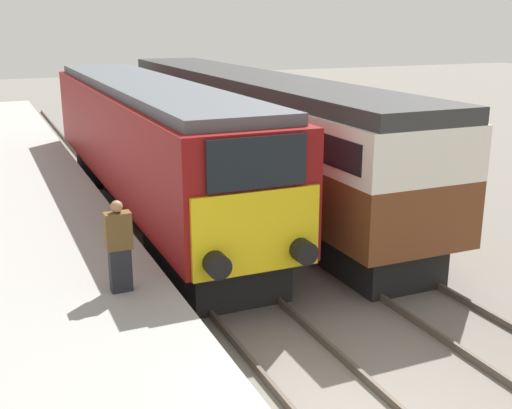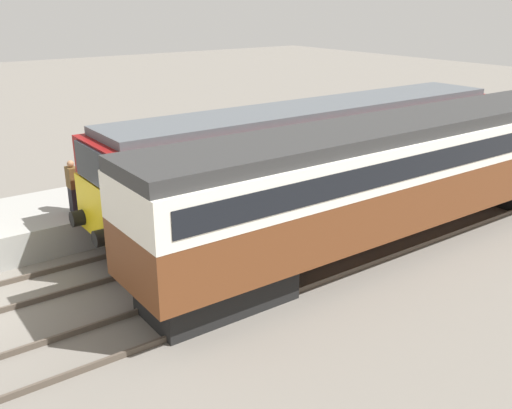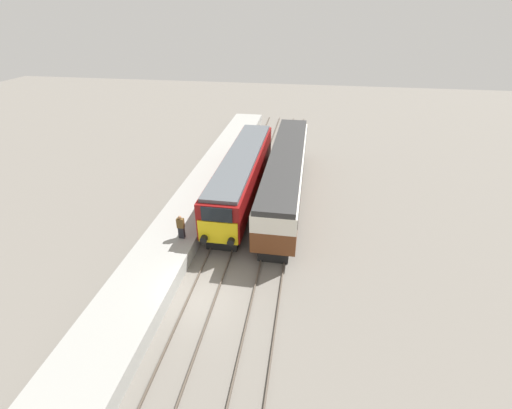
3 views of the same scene
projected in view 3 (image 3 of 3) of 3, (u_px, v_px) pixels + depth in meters
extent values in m
plane|color=slate|center=(202.00, 299.00, 18.44)|extent=(120.00, 120.00, 0.00)
cube|color=gray|center=(190.00, 211.00, 25.49)|extent=(3.50, 50.00, 0.97)
cube|color=#4C4238|center=(214.00, 242.00, 22.78)|extent=(0.07, 60.00, 0.14)
cube|color=#4C4238|center=(235.00, 244.00, 22.58)|extent=(0.07, 60.00, 0.14)
cube|color=#4C4238|center=(264.00, 247.00, 22.31)|extent=(0.07, 60.00, 0.14)
cube|color=#4C4238|center=(286.00, 249.00, 22.12)|extent=(0.07, 60.00, 0.14)
cube|color=black|center=(228.00, 227.00, 23.54)|extent=(2.03, 4.00, 1.00)
cube|color=black|center=(253.00, 166.00, 32.56)|extent=(2.03, 4.00, 1.00)
cube|color=maroon|center=(242.00, 172.00, 27.16)|extent=(2.70, 15.56, 2.57)
cube|color=yellow|center=(218.00, 233.00, 20.74)|extent=(2.48, 0.10, 1.54)
cube|color=black|center=(217.00, 215.00, 20.09)|extent=(1.89, 0.10, 0.93)
cube|color=#4C5156|center=(242.00, 155.00, 26.45)|extent=(2.38, 14.93, 0.24)
cylinder|color=black|center=(204.00, 239.00, 20.88)|extent=(0.44, 0.35, 0.44)
cylinder|color=black|center=(231.00, 242.00, 20.65)|extent=(0.44, 0.35, 0.44)
cube|color=black|center=(276.00, 240.00, 22.33)|extent=(1.89, 3.60, 0.95)
cube|color=black|center=(291.00, 160.00, 33.98)|extent=(1.89, 3.60, 0.95)
cube|color=brown|center=(285.00, 178.00, 27.56)|extent=(2.70, 18.04, 1.43)
cube|color=silver|center=(286.00, 164.00, 26.92)|extent=(2.71, 18.04, 1.12)
cube|color=black|center=(286.00, 164.00, 26.92)|extent=(2.75, 17.32, 0.62)
cube|color=#2D2D2D|center=(287.00, 155.00, 26.55)|extent=(2.48, 18.04, 0.36)
cube|color=black|center=(182.00, 232.00, 21.50)|extent=(0.36, 0.24, 0.77)
cube|color=brown|center=(180.00, 223.00, 21.15)|extent=(0.44, 0.26, 0.64)
sphere|color=#9E704C|center=(180.00, 217.00, 20.93)|extent=(0.21, 0.21, 0.21)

